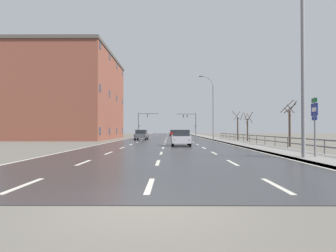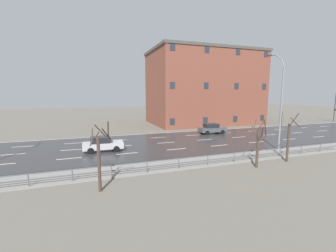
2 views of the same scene
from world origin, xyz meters
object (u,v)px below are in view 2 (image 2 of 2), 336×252
car_far_left (212,128)px  car_mid_centre (103,144)px  street_lamp_midground (280,103)px  brick_building (203,88)px

car_far_left → car_mid_centre: bearing=-69.1°
car_far_left → street_lamp_midground: bearing=9.6°
street_lamp_midground → car_far_left: bearing=-172.8°
car_mid_centre → brick_building: (-17.62, 21.29, 6.47)m
car_mid_centre → car_far_left: 17.26m
street_lamp_midground → car_mid_centre: street_lamp_midground is taller
street_lamp_midground → brick_building: bearing=171.5°
car_mid_centre → brick_building: brick_building is taller
street_lamp_midground → brick_building: 23.78m
street_lamp_midground → car_far_left: street_lamp_midground is taller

